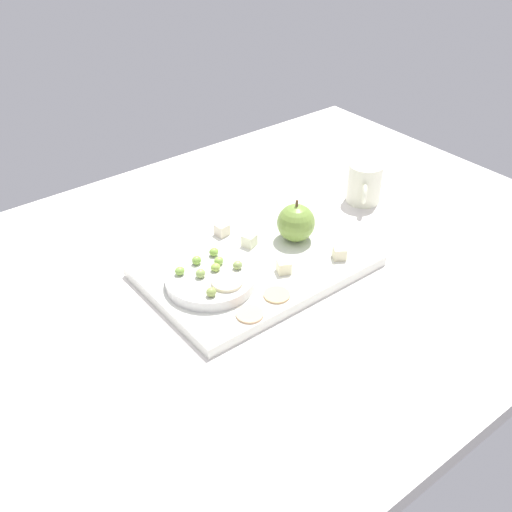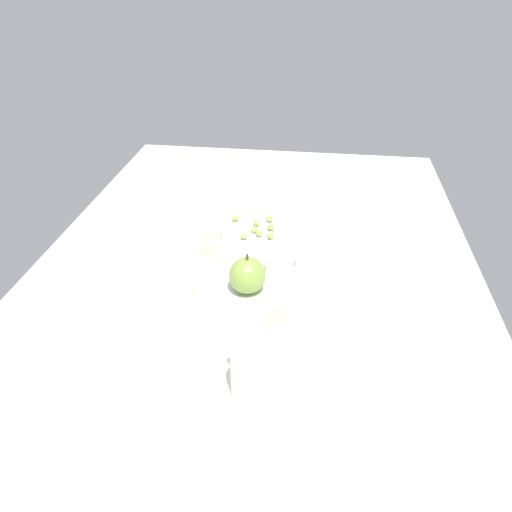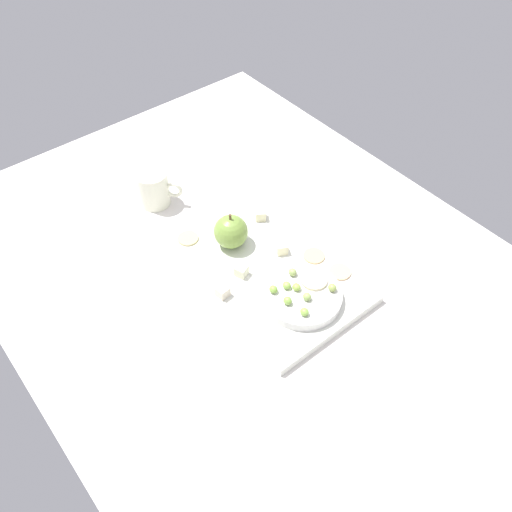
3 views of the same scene
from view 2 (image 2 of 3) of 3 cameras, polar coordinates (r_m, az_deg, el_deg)
name	(u,v)px [view 2 (image 2 of 3)]	position (r cm, az deg, el deg)	size (l,w,h in cm)	color
table	(256,271)	(104.09, -0.05, -1.81)	(136.05, 94.16, 3.19)	silver
platter	(249,264)	(101.68, -0.87, -1.00)	(38.60, 26.19, 1.93)	white
serving_dish	(254,233)	(109.03, -0.25, 2.75)	(15.09, 15.09, 1.94)	white
apple_whole	(248,275)	(90.65, -1.00, -2.29)	(7.04, 7.04, 7.04)	#7CA041
apple_stem	(247,257)	(88.33, -1.03, -0.11)	(0.50, 0.50, 1.20)	brown
cheese_cube_0	(196,288)	(92.14, -7.07, -3.77)	(2.22, 2.22, 2.22)	#F8EDBF
cheese_cube_1	(222,259)	(99.81, -4.01, -0.38)	(2.22, 2.22, 2.22)	#F9F1BD
cheese_cube_2	(271,264)	(98.21, 1.76, -0.92)	(2.22, 2.22, 2.22)	#EAEBC2
cheese_cube_3	(301,261)	(99.46, 5.31, -0.58)	(2.22, 2.22, 2.22)	#F1E4C6
cracker_0	(277,315)	(86.75, 2.47, -6.96)	(4.36, 4.36, 0.40)	#D4C286
cracker_1	(207,248)	(105.39, -5.77, 0.91)	(4.36, 4.36, 0.40)	#E1B781
cracker_2	(209,233)	(110.95, -5.60, 2.69)	(4.36, 4.36, 0.40)	#E4B588
grape_0	(270,219)	(111.26, 1.63, 4.39)	(1.68, 1.51, 1.43)	#8FC04D
grape_1	(261,233)	(105.55, 0.63, 2.69)	(1.68, 1.51, 1.40)	#94C151
grape_2	(271,227)	(107.84, 1.79, 3.43)	(1.68, 1.51, 1.56)	#8EBD4D
grape_3	(270,236)	(104.62, 1.72, 2.41)	(1.68, 1.51, 1.48)	#8DBD4A
grape_4	(257,223)	(109.53, 0.08, 3.93)	(1.68, 1.51, 1.51)	#98B75E
grape_5	(235,218)	(111.45, -2.46, 4.45)	(1.68, 1.51, 1.51)	#98AD54
grape_6	(244,236)	(104.46, -1.40, 2.36)	(1.68, 1.51, 1.46)	#9AB262
grape_7	(255,230)	(106.99, -0.16, 3.13)	(1.68, 1.51, 1.37)	#9EC250
apple_slice_0	(237,229)	(108.21, -2.24, 3.24)	(5.15, 5.15, 0.60)	beige
cup	(254,372)	(73.83, -0.24, -13.57)	(8.72, 8.47, 8.36)	white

